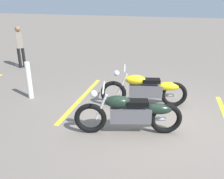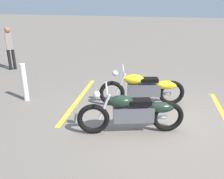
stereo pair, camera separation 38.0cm
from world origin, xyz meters
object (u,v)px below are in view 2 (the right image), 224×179
object	(u,v)px
motorcycle_bright_foreground	(144,88)
bystander_secondary	(10,46)
motorcycle_dark_foreground	(134,112)
bollard_post	(25,82)

from	to	relation	value
motorcycle_bright_foreground	bystander_secondary	xyz separation A→B (m)	(5.36, -2.18, 0.45)
motorcycle_bright_foreground	motorcycle_dark_foreground	bearing A→B (deg)	73.68
bystander_secondary	motorcycle_dark_foreground	bearing A→B (deg)	15.24
motorcycle_bright_foreground	motorcycle_dark_foreground	distance (m)	1.42
motorcycle_dark_foreground	bollard_post	world-z (taller)	bollard_post
motorcycle_bright_foreground	bollard_post	xyz separation A→B (m)	(3.19, 0.42, 0.06)
bystander_secondary	bollard_post	world-z (taller)	bystander_secondary
motorcycle_dark_foreground	bystander_secondary	distance (m)	6.41
motorcycle_bright_foreground	bollard_post	size ratio (longest dim) A/B	2.11
bystander_secondary	bollard_post	xyz separation A→B (m)	(-2.17, 2.59, -0.40)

